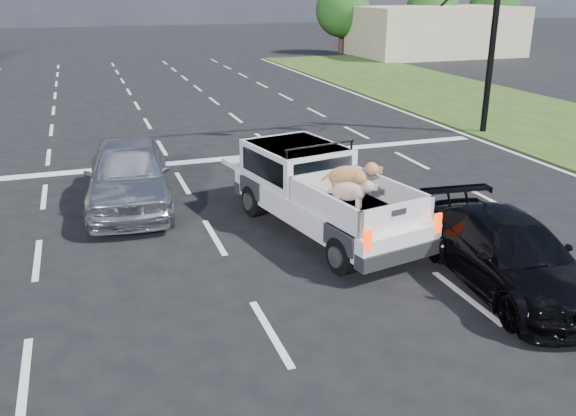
% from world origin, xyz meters
% --- Properties ---
extents(ground, '(160.00, 160.00, 0.00)m').
position_xyz_m(ground, '(0.00, 0.00, 0.00)').
color(ground, black).
rests_on(ground, ground).
extents(road_markings, '(17.75, 60.00, 0.01)m').
position_xyz_m(road_markings, '(0.00, 6.56, 0.01)').
color(road_markings, silver).
rests_on(road_markings, ground).
extents(building_right, '(12.00, 7.00, 3.60)m').
position_xyz_m(building_right, '(22.00, 34.00, 1.80)').
color(building_right, '#B7AC8B').
rests_on(building_right, ground).
extents(tree_far_d, '(4.20, 4.20, 5.40)m').
position_xyz_m(tree_far_d, '(16.00, 38.00, 3.29)').
color(tree_far_d, '#332114').
rests_on(tree_far_d, ground).
extents(tree_far_e, '(4.20, 4.20, 5.40)m').
position_xyz_m(tree_far_e, '(24.00, 38.00, 3.29)').
color(tree_far_e, '#332114').
rests_on(tree_far_e, ground).
extents(tree_far_f, '(4.20, 4.20, 5.40)m').
position_xyz_m(tree_far_f, '(30.00, 38.00, 3.29)').
color(tree_far_f, '#332114').
rests_on(tree_far_f, ground).
extents(pickup_truck, '(2.80, 5.35, 1.91)m').
position_xyz_m(pickup_truck, '(0.50, 3.69, 0.89)').
color(pickup_truck, black).
rests_on(pickup_truck, ground).
extents(silver_sedan, '(2.32, 4.88, 1.61)m').
position_xyz_m(silver_sedan, '(-3.23, 6.56, 0.81)').
color(silver_sedan, '#ABADB2').
rests_on(silver_sedan, ground).
extents(black_coupe, '(2.15, 4.45, 1.25)m').
position_xyz_m(black_coupe, '(2.64, 0.14, 0.62)').
color(black_coupe, black).
rests_on(black_coupe, ground).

